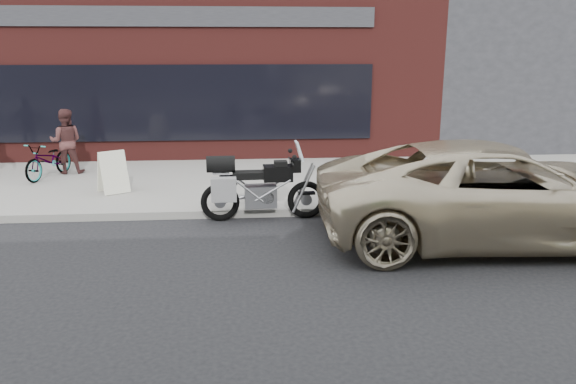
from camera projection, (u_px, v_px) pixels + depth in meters
ground at (285, 314)px, 6.82m from camera, size 120.00×120.00×0.00m
near_sidewalk at (264, 178)px, 13.55m from camera, size 44.00×6.00×0.15m
storefront at (199, 73)px, 19.60m from camera, size 14.00×10.07×4.50m
neighbour_building at (532, 51)px, 20.33m from camera, size 10.00×10.00×6.00m
motorcycle at (255, 187)px, 10.37m from camera, size 2.34×0.81×1.48m
minivan at (497, 193)px, 9.23m from camera, size 6.05×3.03×1.64m
bicycle_front at (49, 160)px, 13.16m from camera, size 1.05×1.71×0.85m
sandwich_sign at (113, 172)px, 11.85m from camera, size 0.74×0.72×0.88m
cafe_patron_left at (66, 141)px, 13.56m from camera, size 0.82×0.67×1.56m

